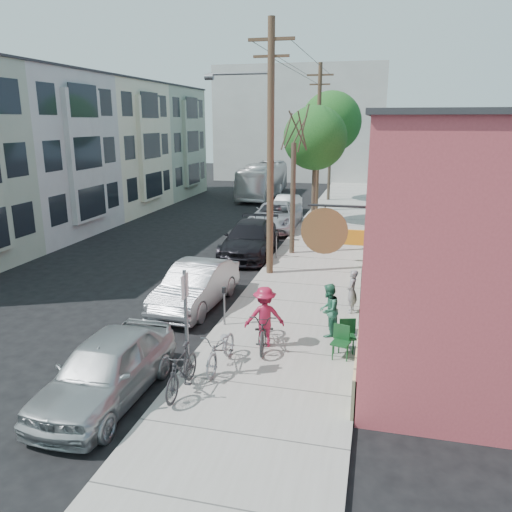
% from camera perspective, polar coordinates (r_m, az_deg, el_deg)
% --- Properties ---
extents(ground, '(120.00, 120.00, 0.00)m').
position_cam_1_polar(ground, '(17.30, -10.18, -6.70)').
color(ground, black).
extents(sidewalk, '(4.50, 58.00, 0.15)m').
position_cam_1_polar(sidewalk, '(26.49, 8.05, 1.29)').
color(sidewalk, '#9F9B93').
rests_on(sidewalk, ground).
extents(cafe_building, '(6.60, 20.20, 6.61)m').
position_cam_1_polar(cafe_building, '(19.98, 20.24, 5.40)').
color(cafe_building, '#B14149').
rests_on(cafe_building, ground).
extents(apartment_row, '(6.30, 32.00, 9.00)m').
position_cam_1_polar(apartment_row, '(34.16, -19.56, 11.20)').
color(apartment_row, '#97A38A').
rests_on(apartment_row, ground).
extents(end_cap_building, '(18.00, 8.00, 12.00)m').
position_cam_1_polar(end_cap_building, '(57.28, 5.20, 14.78)').
color(end_cap_building, '#B5B5AF').
rests_on(end_cap_building, ground).
extents(sign_post, '(0.07, 0.45, 2.80)m').
position_cam_1_polar(sign_post, '(12.33, -8.01, -6.61)').
color(sign_post, slate).
rests_on(sign_post, sidewalk).
extents(parking_meter_near, '(0.14, 0.14, 1.24)m').
position_cam_1_polar(parking_meter_near, '(15.66, -3.66, -5.00)').
color(parking_meter_near, slate).
rests_on(parking_meter_near, sidewalk).
extents(parking_meter_far, '(0.14, 0.14, 1.24)m').
position_cam_1_polar(parking_meter_far, '(23.27, 2.34, 1.78)').
color(parking_meter_far, slate).
rests_on(parking_meter_far, sidewalk).
extents(utility_pole_near, '(3.57, 0.28, 10.00)m').
position_cam_1_polar(utility_pole_near, '(20.29, 1.51, 12.45)').
color(utility_pole_near, '#503A28').
rests_on(utility_pole_near, sidewalk).
extents(utility_pole_far, '(1.80, 0.28, 10.00)m').
position_cam_1_polar(utility_pole_far, '(35.79, 7.13, 13.44)').
color(utility_pole_far, '#503A28').
rests_on(utility_pole_far, sidewalk).
extents(tree_bare, '(0.24, 0.24, 5.25)m').
position_cam_1_polar(tree_bare, '(23.90, 4.23, 6.48)').
color(tree_bare, '#44392C').
rests_on(tree_bare, sidewalk).
extents(tree_leafy_mid, '(3.87, 3.87, 7.15)m').
position_cam_1_polar(tree_leafy_mid, '(31.32, 6.77, 13.22)').
color(tree_leafy_mid, '#44392C').
rests_on(tree_leafy_mid, sidewalk).
extents(tree_leafy_far, '(4.73, 4.73, 8.51)m').
position_cam_1_polar(tree_leafy_far, '(40.94, 8.58, 14.92)').
color(tree_leafy_far, '#44392C').
rests_on(tree_leafy_far, sidewalk).
extents(patio_chair_a, '(0.62, 0.62, 0.88)m').
position_cam_1_polar(patio_chair_a, '(14.28, 10.32, -9.00)').
color(patio_chair_a, '#11401C').
rests_on(patio_chair_a, sidewalk).
extents(patio_chair_b, '(0.61, 0.61, 0.88)m').
position_cam_1_polar(patio_chair_b, '(13.86, 9.65, -9.74)').
color(patio_chair_b, '#11401C').
rests_on(patio_chair_b, sidewalk).
extents(patron_grey, '(0.39, 0.56, 1.47)m').
position_cam_1_polar(patron_grey, '(16.97, 10.90, -3.99)').
color(patron_grey, gray).
rests_on(patron_grey, sidewalk).
extents(patron_green, '(0.76, 0.90, 1.61)m').
position_cam_1_polar(patron_green, '(15.04, 8.27, -6.12)').
color(patron_green, '#317B5B').
rests_on(patron_green, sidewalk).
extents(cyclist, '(1.29, 1.00, 1.77)m').
position_cam_1_polar(cyclist, '(14.19, 0.98, -6.95)').
color(cyclist, maroon).
rests_on(cyclist, sidewalk).
extents(cyclist_bike, '(1.05, 2.20, 1.11)m').
position_cam_1_polar(cyclist_bike, '(14.32, 0.97, -8.16)').
color(cyclist_bike, black).
rests_on(cyclist_bike, sidewalk).
extents(parked_bike_a, '(0.54, 1.88, 1.13)m').
position_cam_1_polar(parked_bike_a, '(12.17, -8.49, -12.75)').
color(parked_bike_a, black).
rests_on(parked_bike_a, sidewalk).
extents(parked_bike_b, '(0.77, 1.98, 1.03)m').
position_cam_1_polar(parked_bike_b, '(13.20, -4.00, -10.53)').
color(parked_bike_b, slate).
rests_on(parked_bike_b, sidewalk).
extents(car_0, '(1.92, 4.63, 1.57)m').
position_cam_1_polar(car_0, '(12.43, -16.74, -12.26)').
color(car_0, '#A0A5A8').
rests_on(car_0, ground).
extents(car_1, '(1.91, 4.81, 1.56)m').
position_cam_1_polar(car_1, '(17.67, -6.90, -3.40)').
color(car_1, '#94959B').
rests_on(car_1, ground).
extents(car_2, '(2.51, 5.70, 1.63)m').
position_cam_1_polar(car_2, '(24.30, -0.68, 1.96)').
color(car_2, black).
rests_on(car_2, ground).
extents(car_3, '(2.88, 5.94, 1.63)m').
position_cam_1_polar(car_3, '(30.24, 2.27, 4.59)').
color(car_3, '#B9B9C1').
rests_on(car_3, ground).
extents(car_4, '(1.75, 4.03, 1.29)m').
position_cam_1_polar(car_4, '(35.55, 3.46, 5.90)').
color(car_4, '#9DA1A4').
rests_on(car_4, ground).
extents(bus, '(2.51, 10.30, 2.86)m').
position_cam_1_polar(bus, '(43.40, 0.83, 8.66)').
color(bus, silver).
rests_on(bus, ground).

